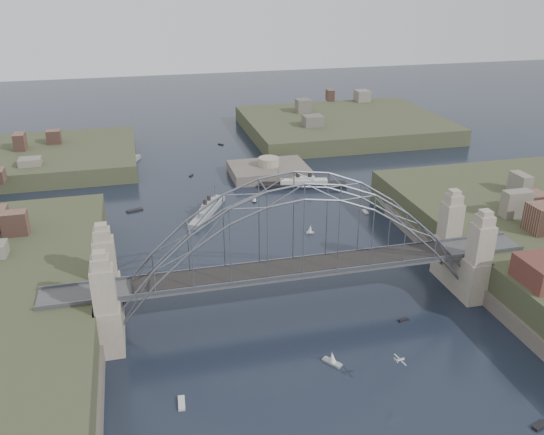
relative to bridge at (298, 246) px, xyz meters
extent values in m
plane|color=black|center=(0.00, 0.00, -12.32)|extent=(500.00, 500.00, 0.00)
cube|color=#464648|center=(0.00, 0.00, -4.32)|extent=(84.00, 6.00, 0.70)
cube|color=#585C66|center=(0.00, -3.00, -3.77)|extent=(84.00, 0.25, 0.50)
cube|color=#585C66|center=(0.00, 3.00, -3.77)|extent=(84.00, 0.25, 0.50)
cube|color=black|center=(0.00, 0.00, -3.77)|extent=(55.20, 5.20, 0.35)
cube|color=gray|center=(-31.50, -5.00, -3.47)|extent=(3.40, 3.40, 17.70)
cube|color=gray|center=(-31.50, 5.00, -3.47)|extent=(3.40, 3.40, 17.70)
cube|color=gray|center=(31.50, -5.00, -3.47)|extent=(3.40, 3.40, 17.70)
cube|color=gray|center=(31.50, 5.00, -3.47)|extent=(3.40, 3.40, 17.70)
cube|color=gray|center=(-31.50, 0.00, -8.32)|extent=(4.08, 13.80, 8.00)
cube|color=gray|center=(31.50, 0.00, -8.32)|extent=(4.08, 13.80, 8.00)
cube|color=#564E45|center=(-35.50, 0.00, -11.32)|extent=(6.00, 70.00, 4.00)
cube|color=#564E45|center=(35.50, 0.00, -11.32)|extent=(6.00, 70.00, 4.00)
cube|color=#373B23|center=(-55.00, 95.00, -11.82)|extent=(60.00, 45.00, 9.00)
cube|color=#373B23|center=(50.00, 110.00, -11.57)|extent=(70.00, 55.00, 9.50)
cube|color=#564E45|center=(12.00, 70.00, -12.82)|extent=(22.00, 16.00, 7.00)
cylinder|color=gray|center=(12.00, 70.00, -8.12)|extent=(6.00, 6.00, 2.40)
cube|color=#93999B|center=(-9.23, 46.02, -11.89)|extent=(11.37, 18.52, 1.74)
cube|color=#93999B|center=(-9.23, 46.02, -10.59)|extent=(6.71, 10.43, 1.30)
cube|color=#93999B|center=(-9.23, 46.02, -9.61)|extent=(3.53, 4.99, 0.87)
cylinder|color=black|center=(-9.86, 44.81, -8.85)|extent=(0.94, 0.94, 1.74)
cylinder|color=black|center=(-8.59, 47.23, -8.85)|extent=(0.94, 0.94, 1.74)
cylinder|color=#585C66|center=(-11.95, 40.83, -9.07)|extent=(0.17, 0.17, 4.34)
cylinder|color=#585C66|center=(-6.51, 51.22, -9.07)|extent=(0.17, 0.17, 4.34)
cube|color=#93999B|center=(-27.03, 89.83, -11.96)|extent=(7.27, 14.33, 1.46)
cube|color=#93999B|center=(-27.03, 89.83, -10.86)|extent=(4.37, 8.03, 1.10)
cube|color=#93999B|center=(-27.03, 89.83, -10.04)|extent=(2.38, 3.80, 0.73)
cylinder|color=black|center=(-27.40, 88.88, -9.40)|extent=(0.72, 0.72, 1.46)
cylinder|color=black|center=(-26.65, 90.78, -9.40)|extent=(0.72, 0.72, 1.46)
cylinder|color=#585C66|center=(-28.65, 85.75, -9.58)|extent=(0.15, 0.15, 3.65)
cylinder|color=#585C66|center=(-25.40, 93.90, -9.58)|extent=(0.15, 0.15, 3.65)
cube|color=black|center=(18.97, 58.11, -11.90)|extent=(23.53, 7.68, 1.70)
cube|color=silver|center=(18.97, 58.11, -10.63)|extent=(13.07, 4.85, 1.27)
cube|color=silver|center=(18.97, 58.11, -9.67)|extent=(6.07, 2.86, 0.85)
cylinder|color=black|center=(17.37, 58.43, -8.93)|extent=(1.15, 1.15, 1.70)
cylinder|color=black|center=(20.58, 57.79, -8.93)|extent=(1.15, 1.15, 1.70)
cylinder|color=#585C66|center=(12.10, 59.48, -9.14)|extent=(0.17, 0.17, 4.25)
cylinder|color=#585C66|center=(25.85, 56.74, -9.14)|extent=(0.17, 0.17, 4.25)
cube|color=#A3A7AA|center=(7.99, -23.60, -7.16)|extent=(1.44, 0.47, 0.25)
cube|color=#A3A7AA|center=(7.99, -23.60, -7.11)|extent=(0.67, 2.83, 0.05)
cube|color=#A3A7AA|center=(7.29, -23.71, -7.02)|extent=(0.27, 0.89, 0.31)
cube|color=silver|center=(-12.17, 14.95, -12.17)|extent=(2.27, 1.11, 0.45)
cube|color=silver|center=(11.73, 29.32, -12.17)|extent=(1.84, 0.84, 0.45)
cylinder|color=#585C66|center=(11.73, 29.32, -11.12)|extent=(0.08, 0.08, 2.20)
cone|color=silver|center=(11.73, 29.32, -11.12)|extent=(1.37, 1.17, 1.92)
cube|color=silver|center=(0.97, -15.82, -12.17)|extent=(2.68, 3.15, 0.45)
cylinder|color=#585C66|center=(0.97, -15.82, -11.12)|extent=(0.08, 0.08, 2.20)
cone|color=silver|center=(0.97, -15.82, -11.12)|extent=(1.54, 1.59, 1.92)
cube|color=silver|center=(28.56, 37.63, -12.17)|extent=(0.88, 2.48, 0.45)
cube|color=silver|center=(-26.52, 52.33, -12.17)|extent=(4.17, 2.46, 0.45)
cube|color=silver|center=(3.59, 50.84, -12.17)|extent=(1.26, 1.31, 0.45)
cylinder|color=#585C66|center=(3.59, 50.84, -11.12)|extent=(0.08, 0.08, 2.20)
cone|color=silver|center=(3.59, 50.84, -11.12)|extent=(1.58, 1.59, 1.92)
cube|color=silver|center=(23.21, -34.77, -12.17)|extent=(2.88, 1.63, 0.45)
cube|color=silver|center=(-9.90, 75.07, -12.17)|extent=(1.40, 1.83, 0.45)
cube|color=silver|center=(33.34, 12.03, -12.17)|extent=(2.52, 2.34, 0.45)
cylinder|color=#585C66|center=(33.34, 12.03, -11.12)|extent=(0.08, 0.08, 2.20)
cone|color=silver|center=(33.34, 12.03, -11.12)|extent=(1.59, 1.57, 1.92)
cube|color=silver|center=(-22.14, -19.19, -12.17)|extent=(1.09, 2.82, 0.45)
cube|color=silver|center=(3.58, 104.51, -12.17)|extent=(1.83, 2.03, 0.45)
cube|color=silver|center=(-40.53, 34.41, -12.17)|extent=(2.77, 1.80, 0.45)
cube|color=silver|center=(16.63, -7.96, -12.17)|extent=(1.87, 0.89, 0.45)
camera|label=1|loc=(-24.97, -82.05, 42.74)|focal=37.67mm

